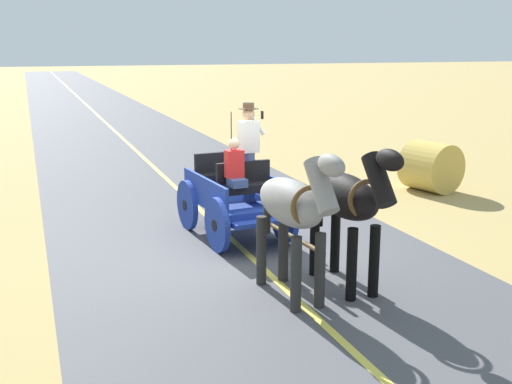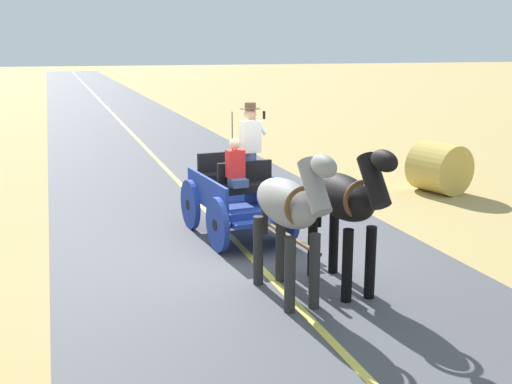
{
  "view_description": "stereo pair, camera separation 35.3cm",
  "coord_description": "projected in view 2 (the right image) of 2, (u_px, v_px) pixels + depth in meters",
  "views": [
    {
      "loc": [
        3.36,
        9.84,
        3.5
      ],
      "look_at": [
        -0.13,
        0.23,
        1.1
      ],
      "focal_mm": 44.28,
      "sensor_mm": 36.0,
      "label": 1
    },
    {
      "loc": [
        3.03,
        9.96,
        3.5
      ],
      "look_at": [
        -0.13,
        0.23,
        1.1
      ],
      "focal_mm": 44.28,
      "sensor_mm": 36.0,
      "label": 2
    }
  ],
  "objects": [
    {
      "name": "road_surface",
      "position": [
        245.0,
        251.0,
        10.93
      ],
      "size": [
        6.46,
        160.0,
        0.01
      ],
      "primitive_type": "cube",
      "color": "#4C4C51",
      "rests_on": "ground"
    },
    {
      "name": "ground_plane",
      "position": [
        245.0,
        251.0,
        10.93
      ],
      "size": [
        200.0,
        200.0,
        0.0
      ],
      "primitive_type": "plane",
      "color": "tan"
    },
    {
      "name": "hay_bale",
      "position": [
        439.0,
        168.0,
        15.17
      ],
      "size": [
        1.43,
        1.35,
        1.2
      ],
      "primitive_type": "cylinder",
      "rotation": [
        0.0,
        1.57,
        1.81
      ],
      "color": "gold",
      "rests_on": "ground"
    },
    {
      "name": "horse_off_side",
      "position": [
        289.0,
        208.0,
        8.61
      ],
      "size": [
        0.68,
        2.14,
        2.21
      ],
      "color": "gray",
      "rests_on": "ground"
    },
    {
      "name": "road_centre_stripe",
      "position": [
        245.0,
        251.0,
        10.93
      ],
      "size": [
        0.12,
        160.0,
        0.0
      ],
      "primitive_type": "cube",
      "color": "#DBCC4C",
      "rests_on": "road_surface"
    },
    {
      "name": "horse_drawn_carriage",
      "position": [
        238.0,
        194.0,
        11.61
      ],
      "size": [
        1.63,
        4.52,
        2.5
      ],
      "color": "#1E3899",
      "rests_on": "ground"
    },
    {
      "name": "horse_near_side",
      "position": [
        346.0,
        201.0,
        8.96
      ],
      "size": [
        0.64,
        2.13,
        2.21
      ],
      "color": "black",
      "rests_on": "ground"
    }
  ]
}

